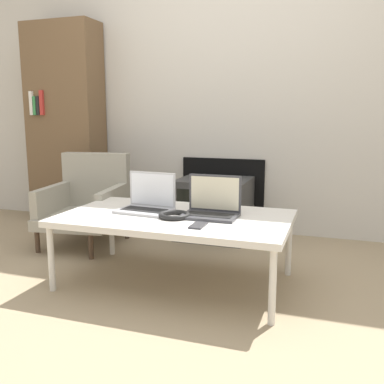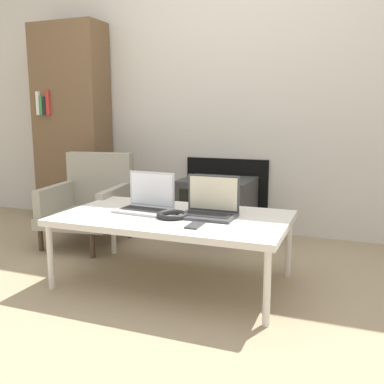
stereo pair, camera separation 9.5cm
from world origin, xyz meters
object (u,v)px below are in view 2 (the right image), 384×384
Objects in this scene: laptop_left at (146,202)px; armchair at (92,199)px; phone at (195,225)px; tv at (217,208)px; headphones at (172,215)px; laptop_right at (210,207)px.

armchair is at bearing 150.28° from laptop_left.
phone is at bearing -26.10° from laptop_left.
laptop_left reaches higher than tv.
laptop_left is 0.48m from phone.
tv reaches higher than headphones.
phone is 0.24× the size of tv.
headphones is 0.26× the size of armchair.
armchair is at bearing 147.11° from headphones.
laptop_right is (0.41, 0.00, 0.00)m from laptop_left.
phone is (0.41, -0.24, -0.05)m from laptop_left.
tv is (-0.26, 0.96, -0.22)m from laptop_right.
armchair reaches higher than phone.
laptop_right is 0.56× the size of tv.
laptop_right is 0.45× the size of armchair.
laptop_right is 0.25m from phone.
laptop_right is 0.22m from headphones.
headphones is 0.23m from phone.
tv is at bearing 86.01° from laptop_left.
headphones is at bearing -41.01° from armchair.
phone is (-0.00, -0.25, -0.05)m from laptop_right.
phone is 1.38m from armchair.
armchair reaches higher than headphones.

